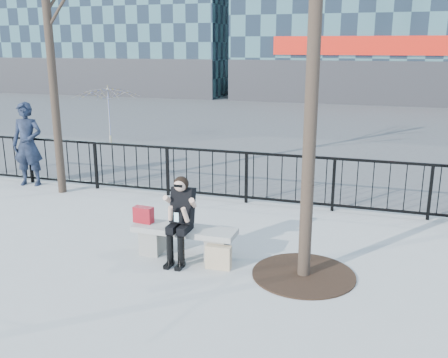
% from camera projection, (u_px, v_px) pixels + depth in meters
% --- Properties ---
extents(ground, '(120.00, 120.00, 0.00)m').
position_uv_depth(ground, '(185.00, 256.00, 7.91)').
color(ground, '#A5A5A0').
rests_on(ground, ground).
extents(street_surface, '(60.00, 23.00, 0.01)m').
position_uv_depth(street_surface, '(313.00, 122.00, 21.72)').
color(street_surface, '#474747').
rests_on(street_surface, ground).
extents(railing, '(14.00, 0.06, 1.10)m').
position_uv_depth(railing, '(237.00, 177.00, 10.53)').
color(railing, black).
rests_on(railing, ground).
extents(tree_grate, '(1.50, 1.50, 0.02)m').
position_uv_depth(tree_grate, '(304.00, 274.00, 7.26)').
color(tree_grate, black).
rests_on(tree_grate, ground).
extents(bench_main, '(1.65, 0.46, 0.49)m').
position_uv_depth(bench_main, '(184.00, 239.00, 7.83)').
color(bench_main, gray).
rests_on(bench_main, ground).
extents(seated_woman, '(0.50, 0.64, 1.34)m').
position_uv_depth(seated_woman, '(180.00, 220.00, 7.59)').
color(seated_woman, black).
rests_on(seated_woman, ground).
extents(handbag, '(0.33, 0.18, 0.26)m').
position_uv_depth(handbag, '(143.00, 215.00, 7.97)').
color(handbag, maroon).
rests_on(handbag, bench_main).
extents(shopping_bag, '(0.38, 0.15, 0.36)m').
position_uv_depth(shopping_bag, '(218.00, 257.00, 7.44)').
color(shopping_bag, beige).
rests_on(shopping_bag, ground).
extents(standing_man, '(0.80, 0.61, 1.97)m').
position_uv_depth(standing_man, '(28.00, 144.00, 11.70)').
color(standing_man, black).
rests_on(standing_man, ground).
extents(vendor_umbrella, '(2.67, 2.70, 1.97)m').
position_uv_depth(vendor_umbrella, '(108.00, 116.00, 16.43)').
color(vendor_umbrella, yellow).
rests_on(vendor_umbrella, ground).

